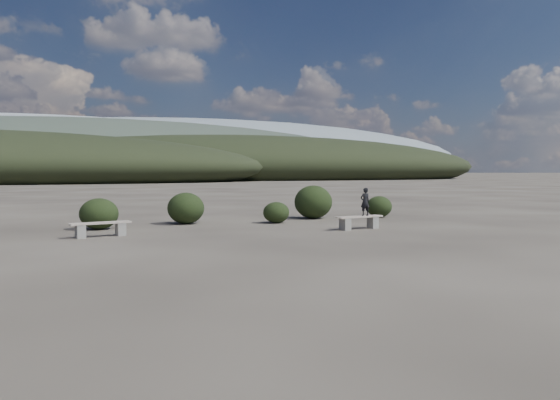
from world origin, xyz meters
name	(u,v)px	position (x,y,z in m)	size (l,w,h in m)	color
ground	(348,259)	(0.00, 0.00, 0.00)	(1200.00, 1200.00, 0.00)	#312C26
bench_left	(101,228)	(-4.70, 6.08, 0.26)	(1.74, 0.70, 0.43)	slate
bench_right	(359,221)	(3.24, 5.21, 0.26)	(1.77, 0.66, 0.43)	slate
seated_person	(365,202)	(3.47, 5.25, 0.89)	(0.33, 0.22, 0.91)	black
shrub_a	(99,214)	(-4.63, 8.25, 0.51)	(1.24, 1.24, 1.01)	black
shrub_b	(186,208)	(-1.64, 9.06, 0.56)	(1.31, 1.31, 1.12)	black
shrub_c	(276,213)	(1.49, 8.18, 0.38)	(0.96, 0.96, 0.77)	black
shrub_d	(313,202)	(3.54, 9.43, 0.66)	(1.51, 1.51, 1.32)	black
shrub_e	(379,207)	(6.32, 9.01, 0.43)	(1.04, 1.04, 0.87)	black
mountain_ridges	(64,156)	(-7.48, 339.06, 10.84)	(500.00, 400.00, 56.00)	black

